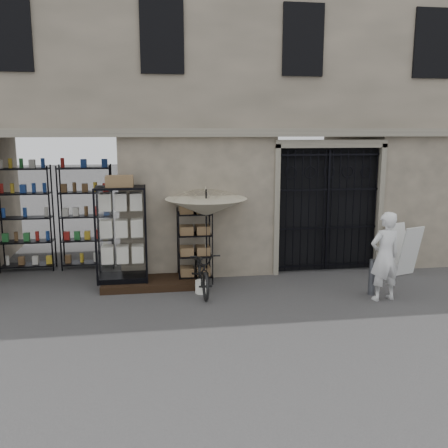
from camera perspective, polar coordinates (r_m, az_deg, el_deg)
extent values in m
plane|color=black|center=(9.73, 5.99, -9.24)|extent=(80.00, 80.00, 0.00)
cube|color=gray|center=(13.10, 1.81, 15.95)|extent=(14.00, 4.00, 9.00)
cube|color=black|center=(11.97, -18.86, 1.45)|extent=(3.00, 1.70, 3.00)
cube|color=black|center=(12.50, -18.63, 0.68)|extent=(2.70, 0.50, 2.50)
cube|color=black|center=(11.99, 11.49, 1.83)|extent=(2.50, 0.06, 3.00)
cube|color=black|center=(11.85, 11.75, 1.47)|extent=(0.05, 0.05, 2.80)
cube|color=black|center=(10.88, -8.54, -6.70)|extent=(2.00, 0.90, 0.15)
cube|color=black|center=(10.92, -11.44, -6.02)|extent=(1.07, 0.73, 0.11)
cube|color=silver|center=(10.38, -11.92, -1.51)|extent=(0.93, 0.13, 1.87)
cube|color=silver|center=(10.71, -11.60, -1.73)|extent=(0.90, 0.55, 1.56)
cube|color=olive|center=(10.52, -11.85, 4.51)|extent=(0.61, 0.49, 0.22)
cube|color=black|center=(10.90, -3.36, -2.51)|extent=(0.86, 0.74, 1.64)
cube|color=olive|center=(10.91, -3.35, -2.77)|extent=(0.72, 0.61, 1.23)
cylinder|color=black|center=(10.72, -2.02, -1.53)|extent=(0.04, 0.04, 2.08)
imported|color=tan|center=(10.59, -2.05, 2.47)|extent=(1.69, 1.72, 1.40)
cylinder|color=silver|center=(10.36, -2.55, -7.17)|extent=(0.32, 0.32, 0.26)
imported|color=black|center=(10.48, -2.52, -7.72)|extent=(0.63, 0.92, 1.71)
cylinder|color=slate|center=(10.61, 16.55, -5.84)|extent=(0.15, 0.15, 0.74)
imported|color=silver|center=(10.49, 17.62, -8.21)|extent=(0.95, 1.85, 0.42)
cube|color=silver|center=(12.10, 20.47, -2.94)|extent=(0.60, 0.43, 1.15)
cube|color=silver|center=(12.34, 19.26, -2.60)|extent=(0.60, 0.43, 1.15)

